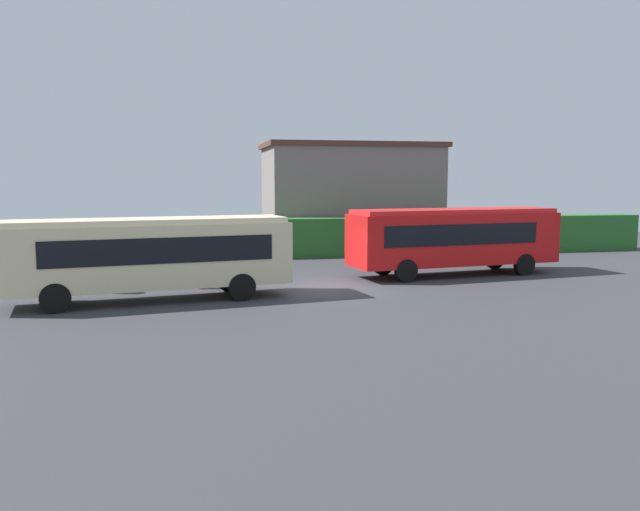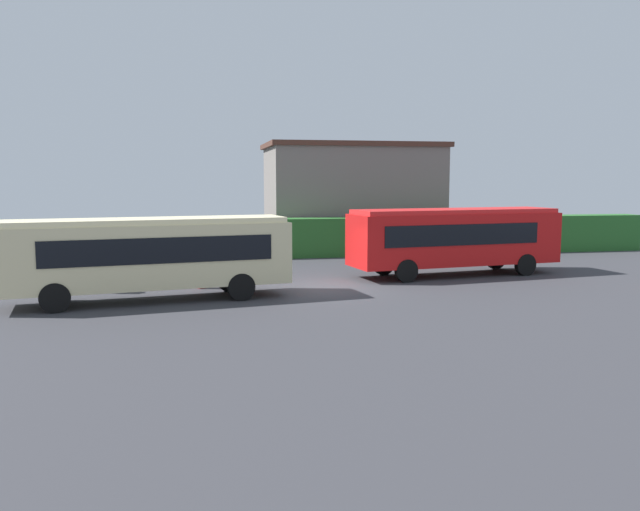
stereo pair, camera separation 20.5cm
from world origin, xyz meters
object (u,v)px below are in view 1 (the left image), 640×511
at_px(bus_red, 454,237).
at_px(person_left, 99,271).
at_px(person_center, 200,265).
at_px(bus_cream, 149,253).

height_order(bus_red, person_left, bus_red).
distance_m(person_left, person_center, 3.89).
distance_m(bus_cream, person_left, 3.09).
bearing_deg(bus_red, person_left, 178.12).
bearing_deg(bus_cream, person_left, -56.25).
bearing_deg(person_left, bus_cream, -22.36).
xyz_separation_m(bus_cream, person_left, (-2.02, 2.17, -0.89)).
distance_m(bus_red, person_left, 15.47).
bearing_deg(person_left, person_center, 28.50).
height_order(bus_cream, person_center, bus_cream).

